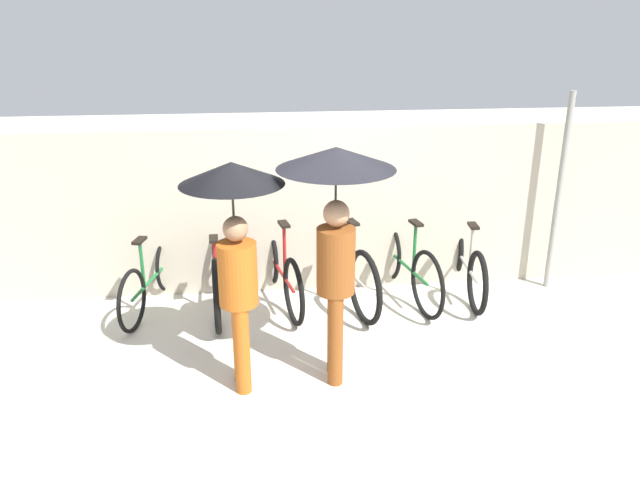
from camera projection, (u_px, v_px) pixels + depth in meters
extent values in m
plane|color=beige|center=(332.00, 389.00, 5.32)|extent=(30.00, 30.00, 0.00)
cube|color=#B2A893|center=(309.00, 211.00, 6.96)|extent=(11.48, 0.12, 1.86)
torus|color=black|center=(167.00, 263.00, 7.11)|extent=(0.19, 0.64, 0.65)
torus|color=black|center=(132.00, 301.00, 6.19)|extent=(0.19, 0.64, 0.65)
cylinder|color=#19662D|center=(151.00, 280.00, 6.65)|extent=(0.26, 0.97, 0.04)
cylinder|color=#19662D|center=(142.00, 265.00, 6.40)|extent=(0.04, 0.04, 0.51)
cube|color=black|center=(139.00, 240.00, 6.31)|extent=(0.13, 0.22, 0.03)
cylinder|color=#19662D|center=(164.00, 233.00, 6.99)|extent=(0.04, 0.04, 0.73)
cylinder|color=#19662D|center=(161.00, 201.00, 6.86)|extent=(0.43, 0.13, 0.03)
torus|color=black|center=(215.00, 255.00, 7.17)|extent=(0.11, 0.77, 0.77)
torus|color=black|center=(217.00, 296.00, 6.16)|extent=(0.11, 0.77, 0.77)
cylinder|color=maroon|center=(216.00, 274.00, 6.66)|extent=(0.10, 1.09, 0.04)
cylinder|color=maroon|center=(215.00, 261.00, 6.41)|extent=(0.04, 0.04, 0.46)
cube|color=black|center=(214.00, 239.00, 6.32)|extent=(0.10, 0.21, 0.03)
cylinder|color=maroon|center=(214.00, 231.00, 7.06)|extent=(0.04, 0.04, 0.59)
cylinder|color=maroon|center=(212.00, 206.00, 6.96)|extent=(0.44, 0.06, 0.03)
torus|color=black|center=(270.00, 255.00, 7.27)|extent=(0.19, 0.70, 0.70)
torus|color=black|center=(294.00, 292.00, 6.32)|extent=(0.19, 0.70, 0.70)
cylinder|color=maroon|center=(281.00, 272.00, 6.79)|extent=(0.25, 1.05, 0.04)
cylinder|color=maroon|center=(285.00, 252.00, 6.52)|extent=(0.04, 0.04, 0.60)
cube|color=black|center=(284.00, 224.00, 6.41)|extent=(0.13, 0.21, 0.03)
cylinder|color=maroon|center=(269.00, 227.00, 7.15)|extent=(0.04, 0.04, 0.68)
cylinder|color=maroon|center=(268.00, 199.00, 7.03)|extent=(0.44, 0.12, 0.03)
torus|color=black|center=(327.00, 251.00, 7.28)|extent=(0.25, 0.77, 0.78)
torus|color=black|center=(365.00, 287.00, 6.33)|extent=(0.25, 0.77, 0.78)
cylinder|color=#A59E93|center=(345.00, 268.00, 6.80)|extent=(0.29, 1.06, 0.04)
cylinder|color=#A59E93|center=(352.00, 249.00, 6.54)|extent=(0.04, 0.04, 0.57)
cube|color=black|center=(352.00, 222.00, 6.43)|extent=(0.14, 0.22, 0.03)
cylinder|color=#A59E93|center=(327.00, 228.00, 7.18)|extent=(0.04, 0.04, 0.56)
cylinder|color=#A59E93|center=(327.00, 205.00, 7.08)|extent=(0.43, 0.13, 0.03)
torus|color=black|center=(387.00, 249.00, 7.39)|extent=(0.19, 0.73, 0.73)
torus|color=black|center=(427.00, 285.00, 6.44)|extent=(0.19, 0.73, 0.73)
cylinder|color=#19662D|center=(406.00, 266.00, 6.92)|extent=(0.24, 1.04, 0.04)
cylinder|color=#19662D|center=(415.00, 249.00, 6.65)|extent=(0.04, 0.04, 0.55)
cube|color=black|center=(416.00, 223.00, 6.55)|extent=(0.13, 0.21, 0.03)
cylinder|color=#19662D|center=(389.00, 222.00, 7.27)|extent=(0.04, 0.04, 0.69)
cylinder|color=#19662D|center=(390.00, 193.00, 7.15)|extent=(0.44, 0.11, 0.03)
torus|color=black|center=(455.00, 247.00, 7.53)|extent=(0.12, 0.69, 0.69)
torus|color=black|center=(477.00, 283.00, 6.54)|extent=(0.12, 0.69, 0.69)
cylinder|color=#A59E93|center=(465.00, 264.00, 7.04)|extent=(0.13, 1.06, 0.04)
cylinder|color=#A59E93|center=(471.00, 249.00, 6.78)|extent=(0.04, 0.04, 0.50)
cube|color=black|center=(473.00, 226.00, 6.68)|extent=(0.11, 0.21, 0.03)
cylinder|color=#A59E93|center=(457.00, 222.00, 7.42)|extent=(0.04, 0.04, 0.63)
cylinder|color=#A59E93|center=(459.00, 196.00, 7.31)|extent=(0.44, 0.07, 0.03)
cylinder|color=#B25619|center=(242.00, 351.00, 5.16)|extent=(0.13, 0.13, 0.78)
cylinder|color=#B25619|center=(240.00, 340.00, 5.33)|extent=(0.13, 0.13, 0.78)
cylinder|color=#B25619|center=(238.00, 274.00, 5.01)|extent=(0.32, 0.32, 0.53)
sphere|color=#997051|center=(235.00, 229.00, 4.88)|extent=(0.20, 0.20, 0.20)
cylinder|color=#332D28|center=(234.00, 225.00, 5.01)|extent=(0.02, 0.02, 0.68)
cone|color=black|center=(231.00, 173.00, 4.86)|extent=(0.84, 0.84, 0.18)
cylinder|color=brown|center=(335.00, 341.00, 5.27)|extent=(0.13, 0.13, 0.83)
cylinder|color=brown|center=(335.00, 330.00, 5.44)|extent=(0.13, 0.13, 0.83)
cylinder|color=brown|center=(336.00, 261.00, 5.11)|extent=(0.32, 0.32, 0.56)
sphere|color=tan|center=(336.00, 213.00, 4.97)|extent=(0.22, 0.22, 0.22)
cylinder|color=#332D28|center=(336.00, 211.00, 5.11)|extent=(0.02, 0.02, 0.71)
cone|color=black|center=(336.00, 158.00, 4.95)|extent=(0.97, 0.97, 0.18)
cylinder|color=gray|center=(559.00, 194.00, 6.90)|extent=(0.07, 0.07, 2.24)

